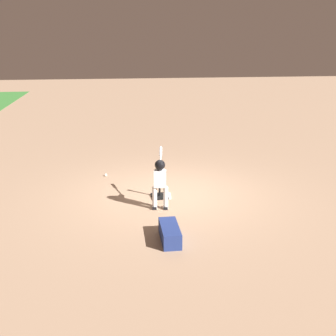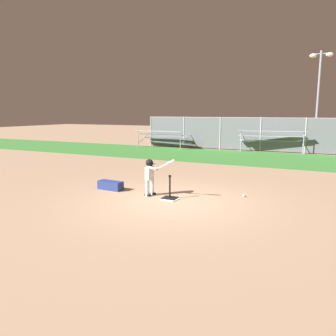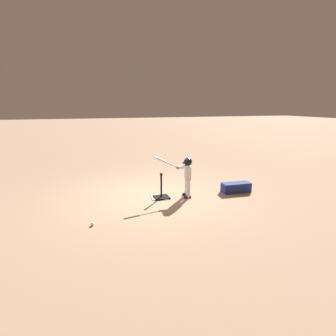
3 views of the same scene
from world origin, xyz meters
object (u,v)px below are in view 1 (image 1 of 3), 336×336
at_px(batting_tee, 160,193).
at_px(batter_child, 160,178).
at_px(baseball, 106,175).
at_px(equipment_bag, 170,233).

distance_m(batting_tee, batter_child, 0.92).
xyz_separation_m(baseball, equipment_bag, (-4.10, -0.97, 0.10)).
distance_m(batter_child, baseball, 2.85).
distance_m(batting_tee, equipment_bag, 2.23).
bearing_deg(baseball, equipment_bag, -166.72).
bearing_deg(baseball, batting_tee, -148.01).
distance_m(batter_child, equipment_bag, 1.64).
relative_size(batter_child, equipment_bag, 1.40).
relative_size(baseball, equipment_bag, 0.09).
bearing_deg(batter_child, equipment_bag, 176.36).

